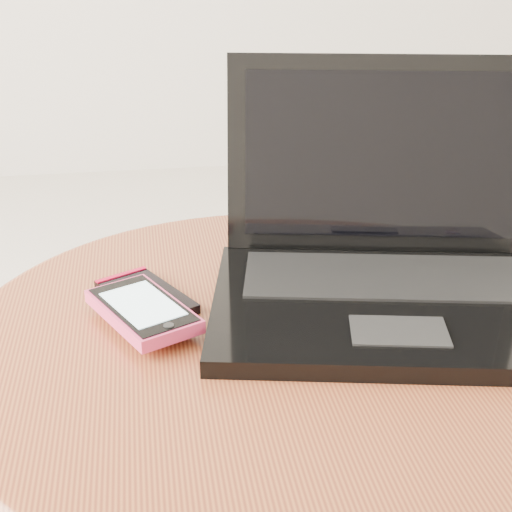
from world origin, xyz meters
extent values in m
cylinder|color=maroon|center=(-0.04, -0.12, 0.49)|extent=(0.61, 0.61, 0.03)
torus|color=maroon|center=(-0.04, -0.12, 0.49)|extent=(0.64, 0.64, 0.03)
cube|color=black|center=(0.08, -0.11, 0.52)|extent=(0.40, 0.31, 0.02)
cube|color=black|center=(0.09, -0.06, 0.53)|extent=(0.31, 0.17, 0.00)
cube|color=black|center=(0.06, -0.18, 0.53)|extent=(0.10, 0.07, 0.00)
cube|color=black|center=(0.10, 0.02, 0.63)|extent=(0.34, 0.10, 0.22)
cube|color=black|center=(0.10, 0.02, 0.63)|extent=(0.30, 0.09, 0.18)
cube|color=black|center=(-0.16, -0.04, 0.51)|extent=(0.11, 0.13, 0.01)
cube|color=#B70428|center=(-0.19, 0.00, 0.52)|extent=(0.06, 0.03, 0.00)
cube|color=#CF3561|center=(-0.17, -0.10, 0.52)|extent=(0.11, 0.14, 0.01)
cube|color=black|center=(-0.17, -0.10, 0.53)|extent=(0.11, 0.13, 0.00)
cube|color=silver|center=(-0.17, -0.10, 0.53)|extent=(0.08, 0.10, 0.00)
cylinder|color=black|center=(-0.15, -0.14, 0.53)|extent=(0.01, 0.01, 0.00)
camera|label=1|loc=(-0.16, -0.75, 0.88)|focal=53.32mm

